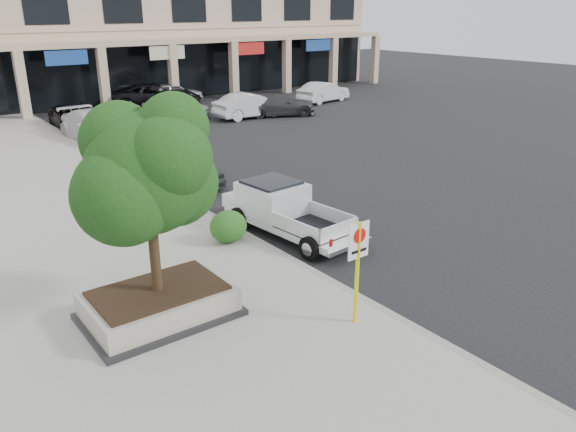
# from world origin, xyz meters

# --- Properties ---
(ground) EXTENTS (120.00, 120.00, 0.00)m
(ground) POSITION_xyz_m (0.00, 0.00, 0.00)
(ground) COLOR black
(ground) RESTS_ON ground
(sidewalk) EXTENTS (8.00, 52.00, 0.15)m
(sidewalk) POSITION_xyz_m (-5.50, 6.00, 0.07)
(sidewalk) COLOR gray
(sidewalk) RESTS_ON ground
(curb) EXTENTS (0.20, 52.00, 0.15)m
(curb) POSITION_xyz_m (-1.55, 6.00, 0.07)
(curb) COLOR gray
(curb) RESTS_ON ground
(strip_mall) EXTENTS (40.55, 12.43, 9.50)m
(strip_mall) POSITION_xyz_m (8.00, 33.93, 4.75)
(strip_mall) COLOR tan
(strip_mall) RESTS_ON ground
(planter) EXTENTS (3.20, 2.20, 0.68)m
(planter) POSITION_xyz_m (-5.70, 0.18, 0.48)
(planter) COLOR black
(planter) RESTS_ON sidewalk
(planter_tree) EXTENTS (2.90, 2.55, 4.00)m
(planter_tree) POSITION_xyz_m (-5.57, 0.34, 3.41)
(planter_tree) COLOR black
(planter_tree) RESTS_ON planter
(no_parking_sign) EXTENTS (0.55, 0.09, 2.30)m
(no_parking_sign) POSITION_xyz_m (-2.43, -2.55, 1.63)
(no_parking_sign) COLOR yellow
(no_parking_sign) RESTS_ON sidewalk
(hedge) EXTENTS (1.10, 0.99, 0.93)m
(hedge) POSITION_xyz_m (-2.29, 2.89, 0.62)
(hedge) COLOR #154C17
(hedge) RESTS_ON sidewalk
(pickup_truck) EXTENTS (2.24, 5.06, 1.55)m
(pickup_truck) POSITION_xyz_m (-0.35, 2.44, 0.77)
(pickup_truck) COLOR silver
(pickup_truck) RESTS_ON ground
(curb_car_a) EXTENTS (1.90, 4.22, 1.41)m
(curb_car_a) POSITION_xyz_m (-0.43, 9.31, 0.70)
(curb_car_a) COLOR #303436
(curb_car_a) RESTS_ON ground
(curb_car_b) EXTENTS (1.59, 4.07, 1.32)m
(curb_car_b) POSITION_xyz_m (-0.35, 13.45, 0.66)
(curb_car_b) COLOR #96989D
(curb_car_b) RESTS_ON ground
(curb_car_c) EXTENTS (2.52, 5.49, 1.56)m
(curb_car_c) POSITION_xyz_m (-0.63, 18.75, 0.78)
(curb_car_c) COLOR silver
(curb_car_c) RESTS_ON ground
(curb_car_d) EXTENTS (2.84, 5.36, 1.44)m
(curb_car_d) POSITION_xyz_m (-0.39, 22.30, 0.72)
(curb_car_d) COLOR black
(curb_car_d) RESTS_ON ground
(lot_car_a) EXTENTS (4.48, 3.27, 1.42)m
(lot_car_a) POSITION_xyz_m (5.54, 21.88, 0.71)
(lot_car_a) COLOR #AAACB2
(lot_car_a) RESTS_ON ground
(lot_car_b) EXTENTS (4.70, 1.67, 1.54)m
(lot_car_b) POSITION_xyz_m (9.44, 19.50, 0.77)
(lot_car_b) COLOR silver
(lot_car_b) RESTS_ON ground
(lot_car_c) EXTENTS (5.19, 3.69, 1.39)m
(lot_car_c) POSITION_xyz_m (11.22, 18.98, 0.70)
(lot_car_c) COLOR #313436
(lot_car_c) RESTS_ON ground
(lot_car_d) EXTENTS (6.59, 4.76, 1.67)m
(lot_car_d) POSITION_xyz_m (6.34, 26.37, 0.83)
(lot_car_d) COLOR black
(lot_car_d) RESTS_ON ground
(lot_car_e) EXTENTS (4.59, 2.01, 1.54)m
(lot_car_e) POSITION_xyz_m (7.85, 27.20, 0.77)
(lot_car_e) COLOR #96999E
(lot_car_e) RESTS_ON ground
(lot_car_f) EXTENTS (4.62, 2.34, 1.45)m
(lot_car_f) POSITION_xyz_m (17.16, 21.47, 0.73)
(lot_car_f) COLOR silver
(lot_car_f) RESTS_ON ground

